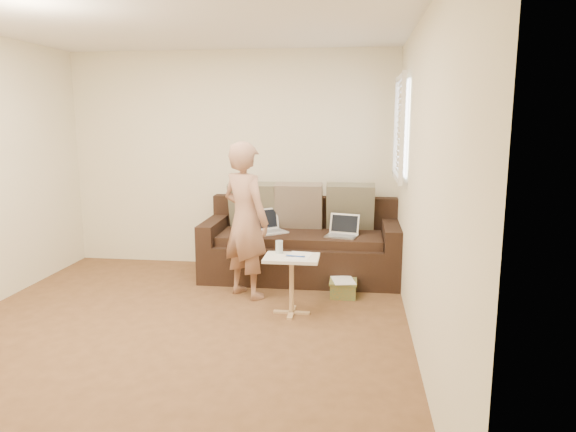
% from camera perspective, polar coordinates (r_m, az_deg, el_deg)
% --- Properties ---
extents(floor, '(4.50, 4.50, 0.00)m').
position_cam_1_polar(floor, '(4.69, -12.25, -12.33)').
color(floor, brown).
rests_on(floor, ground).
extents(ceiling, '(4.50, 4.50, 0.00)m').
position_cam_1_polar(ceiling, '(4.40, -13.65, 20.67)').
color(ceiling, white).
rests_on(ceiling, wall_back).
extents(wall_back, '(4.00, 0.00, 4.00)m').
position_cam_1_polar(wall_back, '(6.51, -6.07, 6.03)').
color(wall_back, beige).
rests_on(wall_back, ground).
extents(wall_right, '(0.00, 4.50, 4.50)m').
position_cam_1_polar(wall_right, '(4.12, 14.22, 3.19)').
color(wall_right, beige).
rests_on(wall_right, ground).
extents(window_blinds, '(0.12, 0.88, 1.08)m').
position_cam_1_polar(window_blinds, '(5.58, 12.09, 9.24)').
color(window_blinds, white).
rests_on(window_blinds, wall_right).
extents(sofa, '(2.20, 0.95, 0.85)m').
position_cam_1_polar(sofa, '(6.03, 1.40, -2.70)').
color(sofa, black).
rests_on(sofa, ground).
extents(pillow_left, '(0.55, 0.29, 0.57)m').
position_cam_1_polar(pillow_left, '(6.25, -3.85, 1.18)').
color(pillow_left, brown).
rests_on(pillow_left, sofa).
extents(pillow_mid, '(0.55, 0.27, 0.57)m').
position_cam_1_polar(pillow_mid, '(6.17, 1.16, 1.08)').
color(pillow_mid, '#705E50').
rests_on(pillow_mid, sofa).
extents(pillow_right, '(0.55, 0.28, 0.57)m').
position_cam_1_polar(pillow_right, '(6.16, 6.74, 0.99)').
color(pillow_right, brown).
rests_on(pillow_right, sofa).
extents(laptop_silver, '(0.38, 0.31, 0.22)m').
position_cam_1_polar(laptop_silver, '(5.83, 5.78, -2.25)').
color(laptop_silver, '#B7BABC').
rests_on(laptop_silver, sofa).
extents(laptop_white, '(0.45, 0.44, 0.27)m').
position_cam_1_polar(laptop_white, '(6.00, -2.00, -1.83)').
color(laptop_white, white).
rests_on(laptop_white, sofa).
extents(person, '(0.70, 0.65, 1.59)m').
position_cam_1_polar(person, '(5.32, -4.61, -0.45)').
color(person, '#9D6955').
rests_on(person, ground).
extents(side_table, '(0.50, 0.35, 0.55)m').
position_cam_1_polar(side_table, '(4.94, 0.39, -7.48)').
color(side_table, silver).
rests_on(side_table, ground).
extents(drinking_glass, '(0.07, 0.07, 0.12)m').
position_cam_1_polar(drinking_glass, '(4.97, -0.95, -3.36)').
color(drinking_glass, silver).
rests_on(drinking_glass, side_table).
extents(scissors, '(0.19, 0.13, 0.02)m').
position_cam_1_polar(scissors, '(4.84, 0.81, -4.37)').
color(scissors, silver).
rests_on(scissors, side_table).
extents(paper_on_table, '(0.25, 0.33, 0.00)m').
position_cam_1_polar(paper_on_table, '(4.88, 1.19, -4.31)').
color(paper_on_table, white).
rests_on(paper_on_table, side_table).
extents(striped_box, '(0.28, 0.28, 0.17)m').
position_cam_1_polar(striped_box, '(5.48, 5.97, -7.77)').
color(striped_box, '#BE701C').
rests_on(striped_box, ground).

